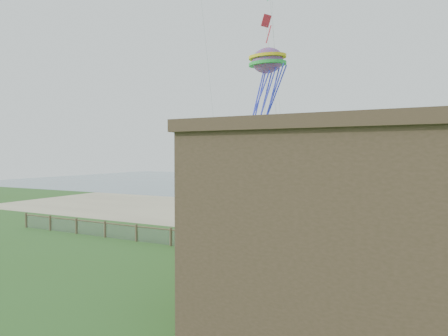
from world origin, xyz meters
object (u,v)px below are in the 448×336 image
(chainlink_fence, at_px, (209,242))
(octopus_kite, at_px, (267,81))
(picnic_table, at_px, (297,259))
(motel, at_px, (438,235))

(chainlink_fence, relative_size, octopus_kite, 5.89)
(octopus_kite, bearing_deg, picnic_table, -79.09)
(chainlink_fence, bearing_deg, octopus_kite, 75.87)
(chainlink_fence, bearing_deg, picnic_table, -9.18)
(picnic_table, bearing_deg, octopus_kite, 106.19)
(chainlink_fence, height_order, octopus_kite, octopus_kite)
(motel, relative_size, picnic_table, 7.26)
(motel, bearing_deg, octopus_kite, 130.59)
(chainlink_fence, xyz_separation_m, picnic_table, (6.19, -1.00, -0.11))
(chainlink_fence, distance_m, octopus_kite, 13.07)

